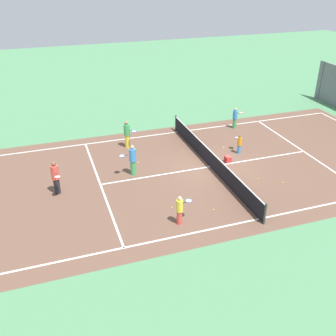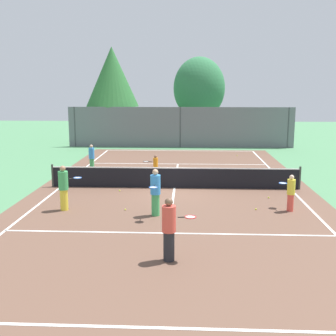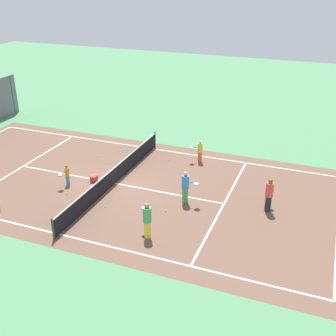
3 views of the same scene
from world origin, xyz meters
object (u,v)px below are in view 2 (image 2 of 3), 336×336
Objects in this scene: player_3 at (155,192)px; player_4 at (64,187)px; tennis_ball_2 at (120,191)px; tennis_ball_7 at (237,156)px; tennis_ball_5 at (269,198)px; tennis_ball_1 at (125,210)px; player_0 at (92,157)px; player_5 at (155,166)px; player_2 at (169,229)px; tennis_ball_4 at (231,175)px; ball_crate at (171,179)px; player_1 at (291,192)px; tennis_ball_6 at (256,209)px; tennis_ball_3 at (218,179)px; tennis_ball_0 at (136,179)px.

player_4 is (-3.63, 0.56, -0.00)m from player_3.
tennis_ball_7 is at bearing 57.82° from tennis_ball_2.
tennis_ball_1 is at bearing -160.41° from tennis_ball_5.
player_0 is 1.26× the size of player_5.
tennis_ball_5 is at bearing -32.60° from player_0.
player_4 is 26.91× the size of tennis_ball_1.
player_2 is 1.50× the size of player_5.
tennis_ball_4 is at bearing 104.07° from tennis_ball_5.
player_3 reaches higher than tennis_ball_5.
tennis_ball_5 is (4.37, -2.94, -0.15)m from ball_crate.
player_1 is 21.87× the size of tennis_ball_4.
tennis_ball_4 is (3.57, 7.35, -0.88)m from player_3.
player_0 reaches higher than player_5.
tennis_ball_7 is at bearing 54.54° from player_5.
player_2 is at bearing -87.93° from ball_crate.
player_5 is 7.45m from tennis_ball_6.
tennis_ball_2 is (-2.30, -2.00, -0.15)m from ball_crate.
tennis_ball_1 and tennis_ball_6 have the same top height.
player_1 is 8.82m from player_4.
tennis_ball_1 is 14.75m from tennis_ball_7.
player_4 is at bearing -136.66° from tennis_ball_4.
tennis_ball_1 and tennis_ball_2 have the same top height.
player_4 is at bearing 171.19° from player_3.
player_4 is at bearing -121.30° from tennis_ball_7.
player_0 reaches higher than tennis_ball_3.
tennis_ball_4 is 1.00× the size of tennis_ball_6.
tennis_ball_4 is at bearing 27.42° from ball_crate.
tennis_ball_2 is at bearing 154.71° from tennis_ball_6.
tennis_ball_0 is at bearing -168.45° from tennis_ball_4.
tennis_ball_4 is at bearing -98.92° from tennis_ball_7.
player_3 is 26.97× the size of tennis_ball_0.
tennis_ball_2 is 1.00× the size of tennis_ball_3.
player_3 reaches higher than tennis_ball_2.
tennis_ball_2 is (-2.66, 7.85, -0.90)m from player_2.
tennis_ball_0 and tennis_ball_3 have the same top height.
tennis_ball_1 and tennis_ball_3 have the same top height.
ball_crate is (0.35, 5.68, -0.73)m from player_3.
player_4 is at bearing -118.22° from tennis_ball_2.
player_0 is at bearing 116.21° from tennis_ball_2.
tennis_ball_5 is 1.00× the size of tennis_ball_7.
player_1 is at bearing -2.90° from tennis_ball_6.
tennis_ball_2 is (-7.14, 2.83, -0.71)m from player_1.
player_0 is at bearing 171.46° from tennis_ball_4.
tennis_ball_1 is (-1.58, -5.06, -0.15)m from ball_crate.
player_3 is 4.18× the size of ball_crate.
tennis_ball_2 is 5.41m from tennis_ball_3.
tennis_ball_2 is at bearing -122.18° from tennis_ball_7.
tennis_ball_3 is (6.40, 5.74, -0.88)m from player_4.
player_4 is 6.52m from ball_crate.
player_0 is 22.91× the size of tennis_ball_7.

